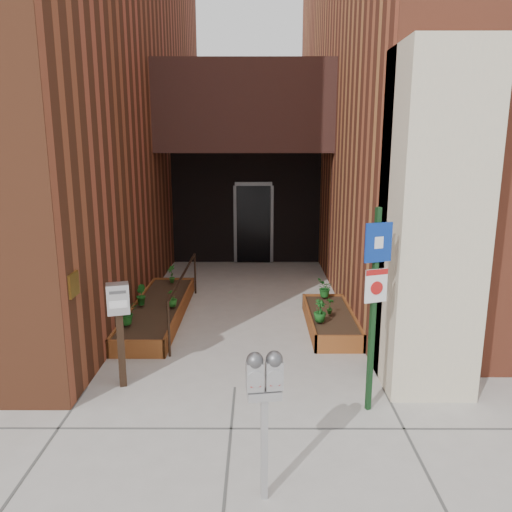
{
  "coord_description": "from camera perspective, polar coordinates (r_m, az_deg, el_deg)",
  "views": [
    {
      "loc": [
        0.3,
        -6.17,
        3.23
      ],
      "look_at": [
        0.28,
        1.8,
        1.41
      ],
      "focal_mm": 35.0,
      "sensor_mm": 36.0,
      "label": 1
    }
  ],
  "objects": [
    {
      "name": "ground",
      "position": [
        6.97,
        -2.44,
        -14.77
      ],
      "size": [
        80.0,
        80.0,
        0.0
      ],
      "primitive_type": "plane",
      "color": "#9E9991",
      "rests_on": "ground"
    },
    {
      "name": "architecture",
      "position": [
        13.19,
        -2.08,
        20.48
      ],
      "size": [
        20.0,
        14.6,
        10.0
      ],
      "color": "brown",
      "rests_on": "ground"
    },
    {
      "name": "planter_left",
      "position": [
        9.57,
        -11.08,
        -6.27
      ],
      "size": [
        0.9,
        3.6,
        0.3
      ],
      "color": "brown",
      "rests_on": "ground"
    },
    {
      "name": "planter_right",
      "position": [
        9.01,
        8.49,
        -7.38
      ],
      "size": [
        0.8,
        2.2,
        0.3
      ],
      "color": "brown",
      "rests_on": "ground"
    },
    {
      "name": "handrail",
      "position": [
        9.26,
        -8.26,
        -2.83
      ],
      "size": [
        0.04,
        3.34,
        0.9
      ],
      "color": "black",
      "rests_on": "ground"
    },
    {
      "name": "parking_meter",
      "position": [
        4.54,
        0.98,
        -14.7
      ],
      "size": [
        0.33,
        0.17,
        1.46
      ],
      "color": "#A7A7A9",
      "rests_on": "ground"
    },
    {
      "name": "sign_post",
      "position": [
        6.0,
        13.44,
        -3.78
      ],
      "size": [
        0.33,
        0.14,
        2.51
      ],
      "color": "#133518",
      "rests_on": "ground"
    },
    {
      "name": "payment_dropbox",
      "position": [
        6.84,
        -15.4,
        -6.32
      ],
      "size": [
        0.33,
        0.28,
        1.44
      ],
      "color": "black",
      "rests_on": "ground"
    },
    {
      "name": "shrub_left_a",
      "position": [
        8.53,
        -14.57,
        -6.27
      ],
      "size": [
        0.48,
        0.48,
        0.39
      ],
      "primitive_type": "imported",
      "rotation": [
        0.0,
        0.0,
        0.52
      ],
      "color": "#195A1A",
      "rests_on": "planter_left"
    },
    {
      "name": "shrub_left_b",
      "position": [
        9.45,
        -13.06,
        -4.34
      ],
      "size": [
        0.28,
        0.28,
        0.38
      ],
      "primitive_type": "imported",
      "rotation": [
        0.0,
        0.0,
        2.08
      ],
      "color": "#175117",
      "rests_on": "planter_left"
    },
    {
      "name": "shrub_left_c",
      "position": [
        9.25,
        -9.55,
        -4.74
      ],
      "size": [
        0.25,
        0.25,
        0.32
      ],
      "primitive_type": "imported",
      "rotation": [
        0.0,
        0.0,
        3.79
      ],
      "color": "#1E611B",
      "rests_on": "planter_left"
    },
    {
      "name": "shrub_left_d",
      "position": [
        10.78,
        -9.63,
        -2.01
      ],
      "size": [
        0.29,
        0.29,
        0.39
      ],
      "primitive_type": "imported",
      "rotation": [
        0.0,
        0.0,
        5.34
      ],
      "color": "#1E5B1A",
      "rests_on": "planter_left"
    },
    {
      "name": "shrub_right_a",
      "position": [
        8.43,
        7.32,
        -6.21
      ],
      "size": [
        0.3,
        0.3,
        0.38
      ],
      "primitive_type": "imported",
      "rotation": [
        0.0,
        0.0,
        0.79
      ],
      "color": "#164E18",
      "rests_on": "planter_right"
    },
    {
      "name": "shrub_right_b",
      "position": [
        8.83,
        8.45,
        -5.63
      ],
      "size": [
        0.22,
        0.22,
        0.3
      ],
      "primitive_type": "imported",
      "rotation": [
        0.0,
        0.0,
        2.59
      ],
      "color": "#1B5919",
      "rests_on": "planter_right"
    },
    {
      "name": "shrub_right_c",
      "position": [
        9.75,
        7.88,
        -3.64
      ],
      "size": [
        0.4,
        0.4,
        0.36
      ],
      "primitive_type": "imported",
      "rotation": [
        0.0,
        0.0,
        4.43
      ],
      "color": "#1A5D1E",
      "rests_on": "planter_right"
    }
  ]
}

